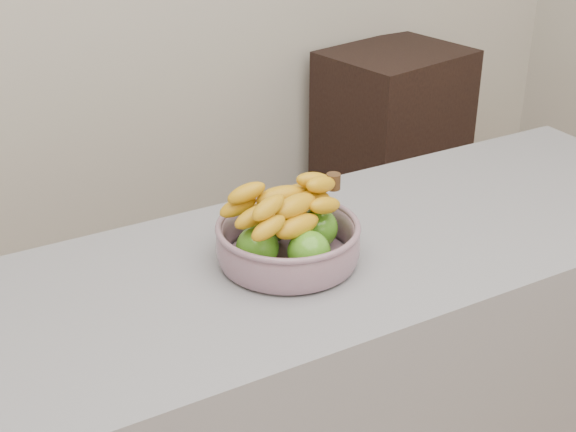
% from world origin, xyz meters
% --- Properties ---
extents(cabinet, '(0.57, 0.49, 0.91)m').
position_xyz_m(cabinet, '(1.09, 1.78, 0.45)').
color(cabinet, black).
rests_on(cabinet, ground).
extents(fruit_bowl, '(0.28, 0.28, 0.16)m').
position_xyz_m(fruit_bowl, '(-0.01, 0.65, 0.95)').
color(fruit_bowl, '#8893A3').
rests_on(fruit_bowl, counter).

